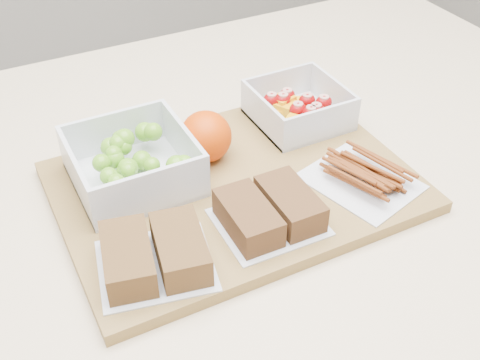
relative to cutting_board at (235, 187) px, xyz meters
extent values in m
cube|color=olive|center=(0.00, 0.00, 0.00)|extent=(0.42, 0.30, 0.02)
cube|color=silver|center=(-0.11, 0.06, 0.01)|extent=(0.14, 0.14, 0.01)
cube|color=silver|center=(-0.11, 0.13, 0.04)|extent=(0.14, 0.01, 0.06)
cube|color=silver|center=(-0.11, -0.01, 0.04)|extent=(0.14, 0.01, 0.06)
cube|color=silver|center=(-0.04, 0.06, 0.04)|extent=(0.01, 0.13, 0.06)
cube|color=silver|center=(-0.17, 0.06, 0.04)|extent=(0.01, 0.13, 0.06)
sphere|color=#60A221|center=(-0.12, 0.05, 0.03)|extent=(0.02, 0.02, 0.02)
sphere|color=#60A221|center=(-0.14, 0.04, 0.04)|extent=(0.02, 0.02, 0.02)
sphere|color=#60A221|center=(-0.11, 0.09, 0.04)|extent=(0.02, 0.02, 0.02)
sphere|color=#60A221|center=(-0.09, 0.07, 0.03)|extent=(0.02, 0.02, 0.02)
sphere|color=#60A221|center=(-0.14, 0.07, 0.04)|extent=(0.02, 0.02, 0.02)
sphere|color=#60A221|center=(-0.12, 0.05, 0.03)|extent=(0.02, 0.02, 0.02)
sphere|color=#60A221|center=(-0.12, 0.07, 0.04)|extent=(0.02, 0.02, 0.02)
sphere|color=#60A221|center=(-0.07, 0.01, 0.05)|extent=(0.03, 0.03, 0.03)
sphere|color=#60A221|center=(-0.07, 0.11, 0.04)|extent=(0.03, 0.03, 0.03)
sphere|color=#60A221|center=(-0.10, 0.10, 0.05)|extent=(0.03, 0.03, 0.03)
sphere|color=#60A221|center=(-0.14, 0.02, 0.04)|extent=(0.02, 0.02, 0.02)
sphere|color=#60A221|center=(-0.07, 0.09, 0.05)|extent=(0.02, 0.02, 0.02)
sphere|color=#60A221|center=(-0.11, 0.01, 0.04)|extent=(0.02, 0.02, 0.02)
sphere|color=#60A221|center=(-0.11, 0.09, 0.04)|extent=(0.02, 0.02, 0.02)
sphere|color=#60A221|center=(-0.12, 0.07, 0.04)|extent=(0.02, 0.02, 0.02)
sphere|color=#60A221|center=(-0.11, 0.10, 0.04)|extent=(0.02, 0.02, 0.02)
sphere|color=#60A221|center=(-0.06, 0.01, 0.05)|extent=(0.02, 0.02, 0.02)
sphere|color=#60A221|center=(-0.06, 0.02, 0.03)|extent=(0.02, 0.02, 0.02)
sphere|color=#60A221|center=(-0.12, 0.08, 0.04)|extent=(0.02, 0.02, 0.02)
sphere|color=#60A221|center=(-0.12, 0.04, 0.04)|extent=(0.02, 0.02, 0.02)
sphere|color=#60A221|center=(-0.12, 0.10, 0.04)|extent=(0.03, 0.03, 0.03)
sphere|color=#60A221|center=(-0.09, 0.03, 0.04)|extent=(0.02, 0.02, 0.02)
cube|color=silver|center=(0.14, 0.08, 0.01)|extent=(0.12, 0.12, 0.00)
cube|color=silver|center=(0.14, 0.14, 0.03)|extent=(0.12, 0.00, 0.05)
cube|color=silver|center=(0.14, 0.03, 0.03)|extent=(0.12, 0.00, 0.05)
cube|color=silver|center=(0.20, 0.08, 0.03)|extent=(0.00, 0.11, 0.05)
cube|color=silver|center=(0.08, 0.08, 0.03)|extent=(0.00, 0.11, 0.05)
cube|color=orange|center=(0.14, 0.06, 0.02)|extent=(0.03, 0.04, 0.01)
cube|color=orange|center=(0.13, 0.10, 0.02)|extent=(0.04, 0.05, 0.01)
cube|color=orange|center=(0.15, 0.09, 0.02)|extent=(0.04, 0.05, 0.01)
cube|color=orange|center=(0.16, 0.10, 0.02)|extent=(0.04, 0.04, 0.01)
cube|color=orange|center=(0.12, 0.09, 0.03)|extent=(0.04, 0.04, 0.01)
cube|color=orange|center=(0.13, 0.10, 0.03)|extent=(0.03, 0.03, 0.01)
cube|color=orange|center=(0.12, 0.05, 0.03)|extent=(0.04, 0.04, 0.01)
cube|color=orange|center=(0.15, 0.06, 0.03)|extent=(0.03, 0.03, 0.01)
cube|color=orange|center=(0.13, 0.09, 0.02)|extent=(0.04, 0.04, 0.01)
ellipsoid|color=#9D0709|center=(0.15, 0.08, 0.04)|extent=(0.02, 0.02, 0.02)
ellipsoid|color=#9D0709|center=(0.15, 0.06, 0.04)|extent=(0.02, 0.02, 0.02)
ellipsoid|color=#9D0709|center=(0.11, 0.11, 0.04)|extent=(0.02, 0.02, 0.02)
ellipsoid|color=#9D0709|center=(0.17, 0.07, 0.04)|extent=(0.02, 0.02, 0.02)
ellipsoid|color=#9D0709|center=(0.12, 0.10, 0.04)|extent=(0.02, 0.02, 0.02)
ellipsoid|color=#9D0709|center=(0.14, 0.05, 0.04)|extent=(0.02, 0.02, 0.02)
ellipsoid|color=#9D0709|center=(0.13, 0.07, 0.04)|extent=(0.02, 0.02, 0.02)
ellipsoid|color=#9D0709|center=(0.14, 0.11, 0.04)|extent=(0.02, 0.02, 0.02)
sphere|color=#DC4205|center=(-0.01, 0.06, 0.04)|extent=(0.07, 0.07, 0.07)
cube|color=silver|center=(-0.14, -0.09, 0.01)|extent=(0.14, 0.12, 0.00)
cube|color=brown|center=(-0.16, -0.08, 0.03)|extent=(0.07, 0.10, 0.03)
cube|color=brown|center=(-0.11, -0.09, 0.03)|extent=(0.07, 0.10, 0.03)
cube|color=silver|center=(0.00, -0.08, 0.01)|extent=(0.12, 0.10, 0.00)
cube|color=brown|center=(-0.03, -0.08, 0.03)|extent=(0.05, 0.09, 0.03)
cube|color=brown|center=(0.03, -0.08, 0.03)|extent=(0.05, 0.09, 0.03)
cube|color=silver|center=(0.14, -0.07, 0.01)|extent=(0.13, 0.15, 0.00)
camera|label=1|loc=(-0.26, -0.51, 0.47)|focal=45.00mm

